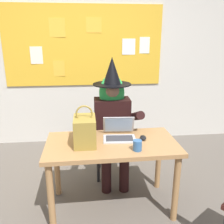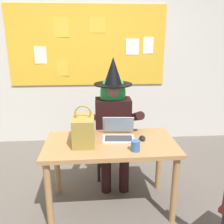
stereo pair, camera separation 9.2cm
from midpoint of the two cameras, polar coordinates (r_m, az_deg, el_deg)
The scene contains 9 objects.
ground_plane at distance 2.64m, azimuth -4.76°, elevation -22.55°, with size 24.00×24.00×0.00m, color #5B544C.
wall_back_bulletin at distance 3.93m, azimuth -4.97°, elevation 13.14°, with size 6.14×1.97×2.80m.
desk_main at distance 2.39m, azimuth 0.77°, elevation -9.30°, with size 1.26×0.67×0.72m.
chair_at_desk at distance 3.07m, azimuth 1.16°, elevation -5.16°, with size 0.46×0.46×0.92m.
person_costumed at distance 2.85m, azimuth 1.25°, elevation -0.69°, with size 0.60×0.69×1.47m.
laptop at distance 2.44m, azimuth 2.59°, elevation -5.01°, with size 0.33×0.31×0.20m.
computer_mouse at distance 2.42m, azimuth 8.20°, elevation -6.06°, with size 0.06×0.10×0.03m, color black.
handbag at distance 2.28m, azimuth -5.53°, elevation -4.27°, with size 0.20×0.30×0.38m.
coffee_mug at distance 2.18m, azimuth 6.72°, elevation -7.86°, with size 0.08×0.08×0.10m, color #336099.
Camera 2 is at (0.11, -2.03, 1.68)m, focal length 39.09 mm.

